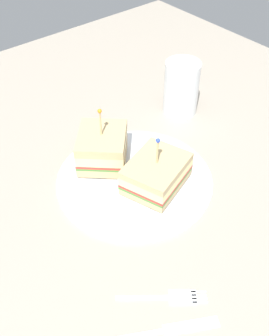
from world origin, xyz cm
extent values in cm
cube|color=#9E9384|center=(0.00, 0.00, -1.00)|extent=(114.04, 114.04, 2.00)
cylinder|color=white|center=(0.00, 0.00, 0.45)|extent=(26.08, 26.08, 0.89)
cube|color=tan|center=(-3.45, -1.69, 1.45)|extent=(10.82, 12.28, 1.12)
cube|color=#478438|center=(-3.45, -1.69, 2.21)|extent=(10.82, 12.28, 0.40)
cube|color=red|center=(-3.45, -1.69, 2.66)|extent=(10.82, 12.28, 0.50)
cube|color=#EFE093|center=(-3.45, -1.69, 3.65)|extent=(10.82, 12.28, 1.48)
cube|color=tan|center=(-3.45, -1.69, 4.95)|extent=(10.82, 12.28, 1.12)
cylinder|color=tan|center=(-3.45, -1.69, 7.45)|extent=(0.30, 0.30, 5.00)
sphere|color=blue|center=(-3.45, -1.69, 9.95)|extent=(0.70, 0.70, 0.70)
cube|color=tan|center=(6.68, 1.57, 1.64)|extent=(11.95, 11.89, 1.49)
cube|color=#478438|center=(6.68, 1.57, 2.59)|extent=(11.95, 11.89, 0.40)
cube|color=red|center=(6.68, 1.57, 3.04)|extent=(11.95, 11.89, 0.50)
cube|color=#EFE093|center=(6.68, 1.57, 4.19)|extent=(11.95, 11.89, 1.81)
cube|color=tan|center=(6.68, 1.57, 5.85)|extent=(11.95, 11.89, 1.49)
cylinder|color=tan|center=(6.68, 1.57, 8.56)|extent=(0.30, 0.30, 5.42)
sphere|color=orange|center=(6.68, 1.57, 11.27)|extent=(0.70, 0.70, 0.70)
cylinder|color=gold|center=(9.83, -20.07, 4.45)|extent=(6.03, 6.03, 8.90)
cylinder|color=white|center=(9.83, -20.07, 5.38)|extent=(6.85, 6.85, 10.76)
cube|color=silver|center=(-17.27, 13.04, 0.18)|extent=(4.79, 5.73, 0.35)
cube|color=silver|center=(-20.56, 8.96, 0.18)|extent=(3.97, 4.18, 0.35)
cube|color=silver|center=(-22.52, 7.72, 0.18)|extent=(1.40, 1.67, 0.35)
cube|color=silver|center=(-22.13, 7.40, 0.18)|extent=(1.40, 1.67, 0.35)
cube|color=silver|center=(-21.74, 7.09, 0.18)|extent=(1.40, 1.67, 0.35)
cube|color=silver|center=(-21.35, 6.78, 0.18)|extent=(1.40, 1.67, 0.35)
cube|color=silver|center=(-21.20, 15.76, 0.18)|extent=(4.33, 7.01, 0.35)
cube|color=silver|center=(-23.99, 10.84, 0.18)|extent=(4.76, 6.83, 0.24)
camera|label=1|loc=(-37.44, 31.01, 48.18)|focal=43.51mm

